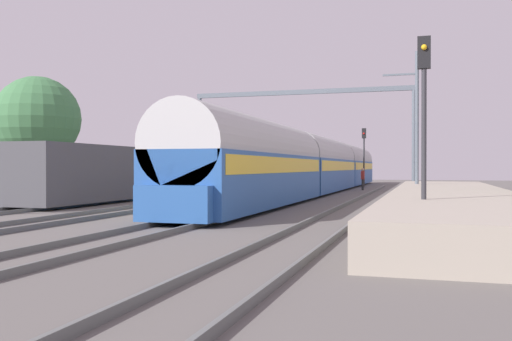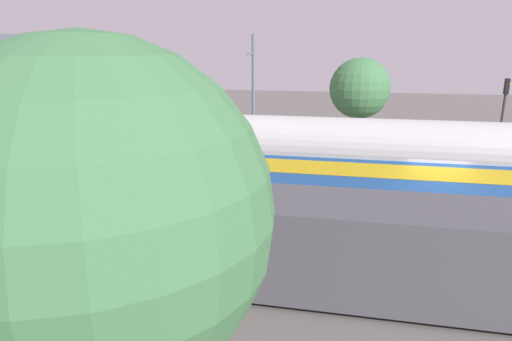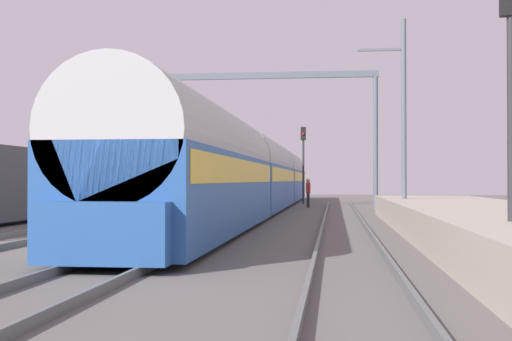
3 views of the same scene
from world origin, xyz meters
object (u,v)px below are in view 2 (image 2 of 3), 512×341
railway_signal_near (503,113)px  freight_car (334,246)px  passenger_train (73,146)px  person_crossing (33,150)px

railway_signal_near → freight_car: bearing=150.2°
passenger_train → railway_signal_near: railway_signal_near is taller
freight_car → railway_signal_near: bearing=-29.8°
person_crossing → railway_signal_near: railway_signal_near is taller
passenger_train → freight_car: passenger_train is taller
freight_car → railway_signal_near: railway_signal_near is taller
passenger_train → person_crossing: passenger_train is taller
passenger_train → person_crossing: (2.49, 4.60, -0.94)m
person_crossing → railway_signal_near: bearing=11.8°
freight_car → person_crossing: size_ratio=7.51×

